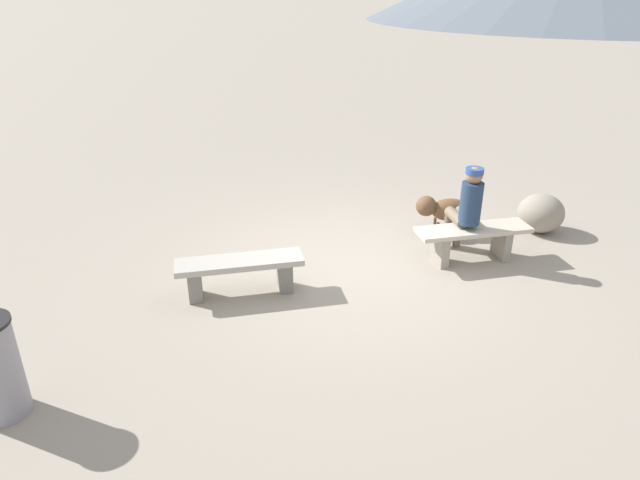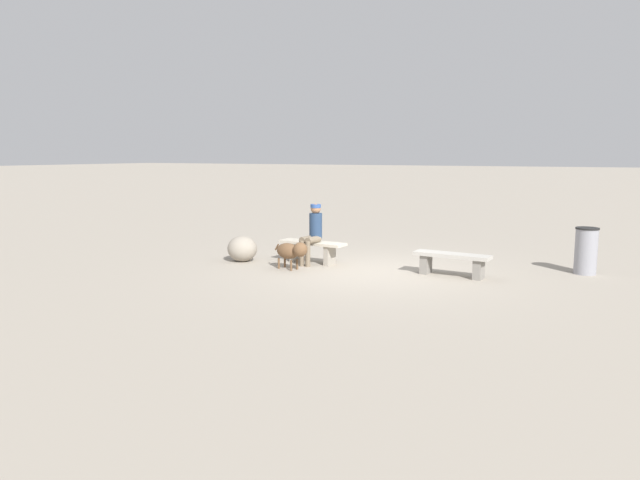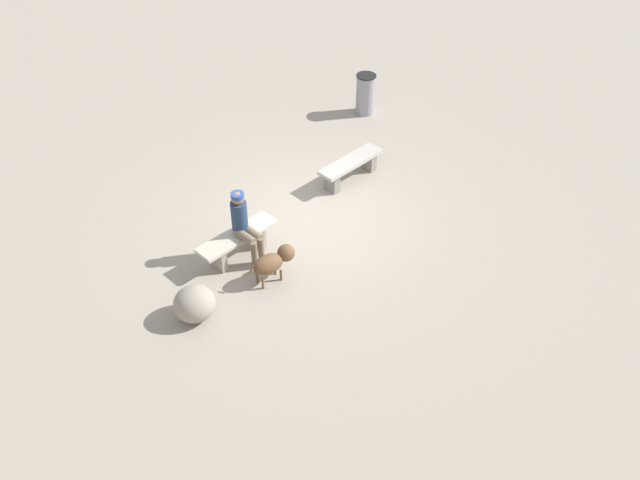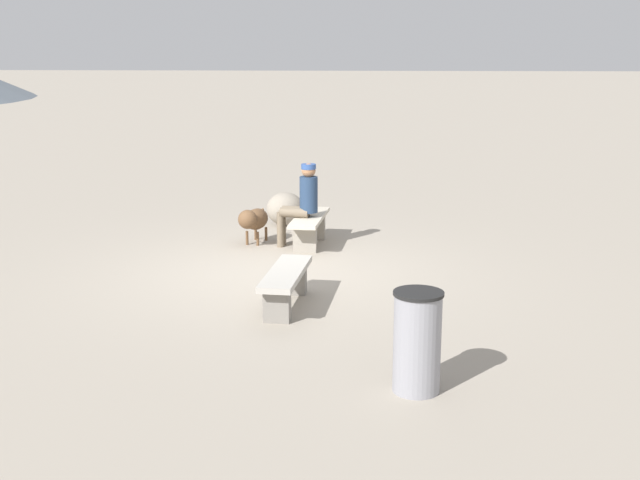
# 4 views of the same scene
# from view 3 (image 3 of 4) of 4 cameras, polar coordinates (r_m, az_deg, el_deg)

# --- Properties ---
(ground) EXTENTS (210.00, 210.00, 0.06)m
(ground) POSITION_cam_3_polar(r_m,az_deg,el_deg) (13.09, -0.73, 1.54)
(ground) COLOR #9E9384
(bench_left) EXTENTS (1.53, 0.51, 0.46)m
(bench_left) POSITION_cam_3_polar(r_m,az_deg,el_deg) (13.99, 2.54, 6.05)
(bench_left) COLOR gray
(bench_left) RESTS_ON ground
(bench_right) EXTENTS (1.56, 0.54, 0.48)m
(bench_right) POSITION_cam_3_polar(r_m,az_deg,el_deg) (12.16, -6.74, -0.06)
(bench_right) COLOR gray
(bench_right) RESTS_ON ground
(seated_person) EXTENTS (0.34, 0.64, 1.32)m
(seated_person) POSITION_cam_3_polar(r_m,az_deg,el_deg) (11.87, -6.24, 1.41)
(seated_person) COLOR navy
(seated_person) RESTS_ON ground
(dog) EXTENTS (0.87, 0.46, 0.60)m
(dog) POSITION_cam_3_polar(r_m,az_deg,el_deg) (11.61, -3.81, -1.71)
(dog) COLOR brown
(dog) RESTS_ON ground
(trash_bin) EXTENTS (0.45, 0.45, 0.94)m
(trash_bin) POSITION_cam_3_polar(r_m,az_deg,el_deg) (16.26, 3.73, 11.82)
(trash_bin) COLOR gray
(trash_bin) RESTS_ON ground
(boulder) EXTENTS (0.81, 0.80, 0.58)m
(boulder) POSITION_cam_3_polar(r_m,az_deg,el_deg) (11.18, -10.20, -5.15)
(boulder) COLOR gray
(boulder) RESTS_ON ground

